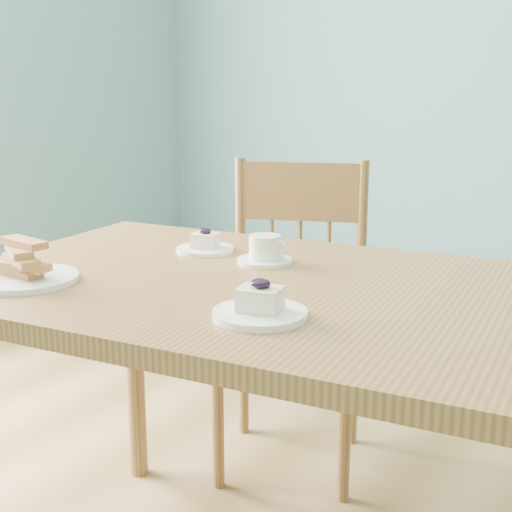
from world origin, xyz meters
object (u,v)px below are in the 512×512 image
(cheesecake_plate_near, at_px, (260,308))
(biscotti_plate, at_px, (24,269))
(dining_table, at_px, (293,323))
(cheesecake_plate_far, at_px, (205,246))
(coffee_cup, at_px, (265,251))
(dining_chair, at_px, (293,314))

(cheesecake_plate_near, relative_size, biscotti_plate, 0.76)
(dining_table, height_order, cheesecake_plate_far, cheesecake_plate_far)
(biscotti_plate, bearing_deg, cheesecake_plate_near, 8.88)
(dining_table, xyz_separation_m, cheesecake_plate_near, (0.06, -0.20, 0.10))
(dining_table, relative_size, cheesecake_plate_far, 11.26)
(dining_table, distance_m, coffee_cup, 0.23)
(cheesecake_plate_far, relative_size, coffee_cup, 1.09)
(cheesecake_plate_far, height_order, coffee_cup, coffee_cup)
(dining_chair, height_order, biscotti_plate, dining_chair)
(dining_table, xyz_separation_m, biscotti_plate, (-0.48, -0.29, 0.10))
(dining_chair, bearing_deg, cheesecake_plate_far, -108.56)
(dining_table, relative_size, biscotti_plate, 7.10)
(cheesecake_plate_near, distance_m, biscotti_plate, 0.54)
(coffee_cup, height_order, biscotti_plate, biscotti_plate)
(cheesecake_plate_far, bearing_deg, coffee_cup, -3.06)
(cheesecake_plate_near, bearing_deg, coffee_cup, 122.55)
(cheesecake_plate_far, bearing_deg, biscotti_plate, -108.01)
(cheesecake_plate_near, bearing_deg, cheesecake_plate_far, 139.16)
(dining_table, height_order, biscotti_plate, biscotti_plate)
(dining_table, height_order, dining_chair, dining_chair)
(cheesecake_plate_far, bearing_deg, dining_chair, 94.62)
(dining_chair, distance_m, coffee_cup, 0.62)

